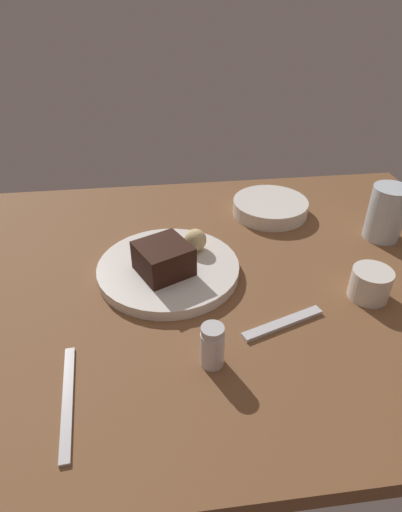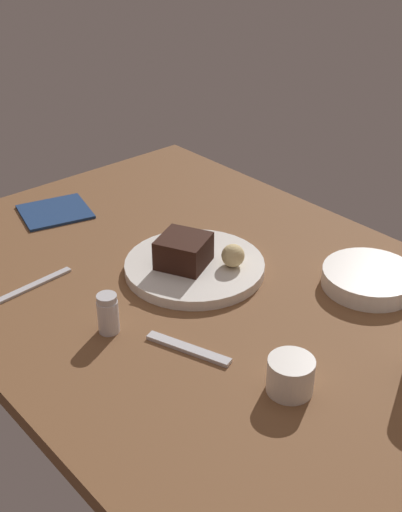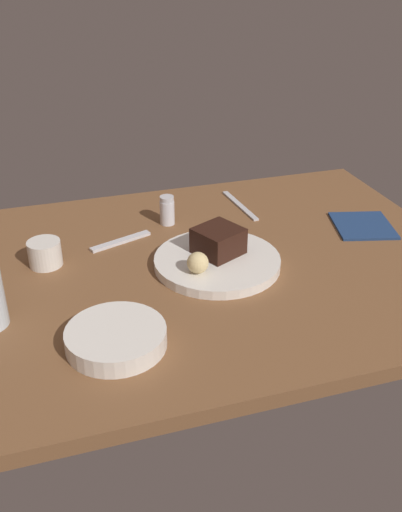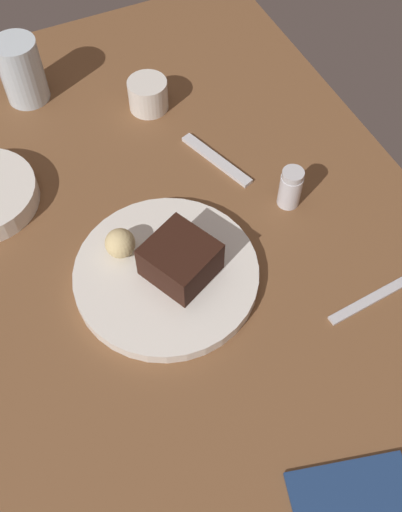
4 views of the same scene
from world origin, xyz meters
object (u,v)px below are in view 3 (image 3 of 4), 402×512
(salt_shaker, at_px, (165,211))
(dessert_spoon, at_px, (121,241))
(folded_napkin, at_px, (363,226))
(bread_roll, at_px, (198,263))
(butter_knife, at_px, (240,205))
(coffee_cup, at_px, (45,253))
(side_bowl, at_px, (116,338))
(chocolate_cake_slice, at_px, (219,242))
(dessert_plate, at_px, (217,262))

(salt_shaker, xyz_separation_m, dessert_spoon, (-0.12, -0.07, -0.03))
(salt_shaker, relative_size, folded_napkin, 0.48)
(bread_roll, distance_m, butter_knife, 0.39)
(bread_roll, height_order, salt_shaker, salt_shaker)
(folded_napkin, bearing_deg, coffee_cup, 176.98)
(butter_knife, bearing_deg, side_bowl, -44.94)
(chocolate_cake_slice, distance_m, folded_napkin, 0.40)
(butter_knife, relative_size, folded_napkin, 1.29)
(folded_napkin, bearing_deg, salt_shaker, 160.69)
(dessert_plate, xyz_separation_m, butter_knife, (0.16, 0.27, -0.01))
(salt_shaker, distance_m, side_bowl, 0.48)
(coffee_cup, bearing_deg, dessert_spoon, 17.28)
(chocolate_cake_slice, height_order, butter_knife, chocolate_cake_slice)
(folded_napkin, bearing_deg, chocolate_cake_slice, -171.37)
(dessert_plate, relative_size, side_bowl, 1.55)
(salt_shaker, relative_size, dessert_spoon, 0.47)
(chocolate_cake_slice, xyz_separation_m, coffee_cup, (-0.36, 0.10, -0.02))
(bread_roll, xyz_separation_m, coffee_cup, (-0.29, 0.16, -0.01))
(chocolate_cake_slice, distance_m, bread_roll, 0.09)
(salt_shaker, height_order, butter_knife, salt_shaker)
(side_bowl, bearing_deg, dessert_spoon, 78.55)
(chocolate_cake_slice, bearing_deg, butter_knife, 60.56)
(butter_knife, bearing_deg, coffee_cup, -76.92)
(butter_knife, bearing_deg, bread_roll, -38.26)
(bread_roll, height_order, side_bowl, bread_roll)
(side_bowl, relative_size, butter_knife, 0.92)
(side_bowl, xyz_separation_m, coffee_cup, (-0.09, 0.32, 0.01))
(coffee_cup, distance_m, dessert_spoon, 0.18)
(bread_roll, xyz_separation_m, salt_shaker, (0.00, 0.28, -0.01))
(dessert_spoon, bearing_deg, chocolate_cake_slice, 121.30)
(salt_shaker, bearing_deg, side_bowl, -114.35)
(bread_roll, distance_m, dessert_spoon, 0.25)
(chocolate_cake_slice, xyz_separation_m, side_bowl, (-0.26, -0.22, -0.03))
(chocolate_cake_slice, xyz_separation_m, dessert_spoon, (-0.19, 0.15, -0.05))
(salt_shaker, height_order, dessert_spoon, salt_shaker)
(chocolate_cake_slice, distance_m, butter_knife, 0.30)
(side_bowl, xyz_separation_m, dessert_spoon, (0.08, 0.37, -0.01))
(side_bowl, bearing_deg, bread_roll, 39.63)
(dessert_plate, height_order, butter_knife, dessert_plate)
(coffee_cup, relative_size, dessert_spoon, 0.47)
(dessert_plate, height_order, salt_shaker, salt_shaker)
(dessert_plate, height_order, side_bowl, side_bowl)
(chocolate_cake_slice, relative_size, dessert_spoon, 0.59)
(butter_knife, bearing_deg, chocolate_cake_slice, -34.16)
(bread_roll, distance_m, coffee_cup, 0.33)
(butter_knife, distance_m, folded_napkin, 0.31)
(dessert_plate, relative_size, butter_knife, 1.41)
(salt_shaker, bearing_deg, dessert_plate, -76.92)
(side_bowl, distance_m, folded_napkin, 0.71)
(chocolate_cake_slice, relative_size, bread_roll, 2.01)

